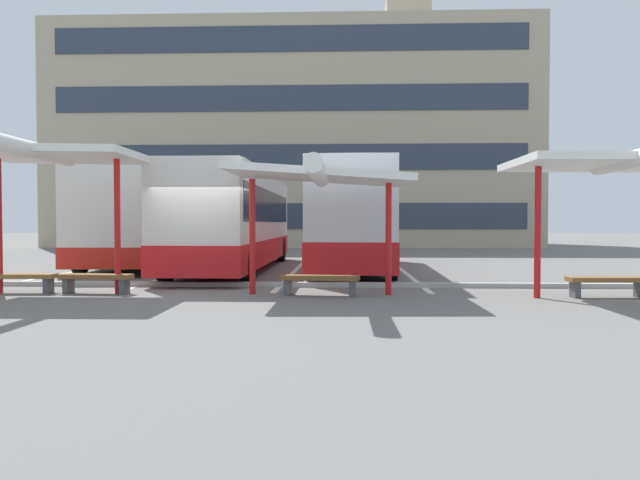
# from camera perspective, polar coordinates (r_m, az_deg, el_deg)

# --- Properties ---
(ground_plane) EXTENTS (160.00, 160.00, 0.00)m
(ground_plane) POSITION_cam_1_polar(r_m,az_deg,el_deg) (15.10, -11.05, -4.57)
(ground_plane) COLOR slate
(terminal_building) EXTENTS (32.89, 13.49, 17.85)m
(terminal_building) POSITION_cam_1_polar(r_m,az_deg,el_deg) (45.33, -2.20, 9.17)
(terminal_building) COLOR tan
(terminal_building) RESTS_ON ground
(coach_bus_0) EXTENTS (3.36, 10.29, 3.73)m
(coach_bus_0) POSITION_cam_1_polar(r_m,az_deg,el_deg) (23.23, -16.37, 1.91)
(coach_bus_0) COLOR silver
(coach_bus_0) RESTS_ON ground
(coach_bus_1) EXTENTS (2.52, 12.31, 3.62)m
(coach_bus_1) POSITION_cam_1_polar(r_m,az_deg,el_deg) (20.80, -8.07, 1.76)
(coach_bus_1) COLOR silver
(coach_bus_1) RESTS_ON ground
(coach_bus_2) EXTENTS (2.88, 11.12, 3.77)m
(coach_bus_2) POSITION_cam_1_polar(r_m,az_deg,el_deg) (20.73, 3.26, 1.98)
(coach_bus_2) COLOR silver
(coach_bus_2) RESTS_ON ground
(lane_stripe_0) EXTENTS (0.16, 14.00, 0.01)m
(lane_stripe_0) POSITION_cam_1_polar(r_m,az_deg,el_deg) (22.56, -21.19, -2.59)
(lane_stripe_0) COLOR white
(lane_stripe_0) RESTS_ON ground
(lane_stripe_1) EXTENTS (0.16, 14.00, 0.01)m
(lane_stripe_1) POSITION_cam_1_polar(r_m,az_deg,el_deg) (21.37, -12.14, -2.74)
(lane_stripe_1) COLOR white
(lane_stripe_1) RESTS_ON ground
(lane_stripe_2) EXTENTS (0.16, 14.00, 0.01)m
(lane_stripe_2) POSITION_cam_1_polar(r_m,az_deg,el_deg) (20.78, -2.29, -2.83)
(lane_stripe_2) COLOR white
(lane_stripe_2) RESTS_ON ground
(lane_stripe_3) EXTENTS (0.16, 14.00, 0.01)m
(lane_stripe_3) POSITION_cam_1_polar(r_m,az_deg,el_deg) (20.82, 7.82, -2.84)
(lane_stripe_3) COLOR white
(lane_stripe_3) RESTS_ON ground
(waiting_shelter_1) EXTENTS (3.78, 4.56, 3.34)m
(waiting_shelter_1) POSITION_cam_1_polar(r_m,az_deg,el_deg) (14.81, -24.33, 7.22)
(waiting_shelter_1) COLOR red
(waiting_shelter_1) RESTS_ON ground
(bench_2) EXTENTS (1.64, 0.47, 0.45)m
(bench_2) POSITION_cam_1_polar(r_m,az_deg,el_deg) (15.41, -26.82, -3.34)
(bench_2) COLOR brown
(bench_2) RESTS_ON ground
(bench_3) EXTENTS (1.69, 0.57, 0.45)m
(bench_3) POSITION_cam_1_polar(r_m,az_deg,el_deg) (14.62, -20.64, -3.52)
(bench_3) COLOR brown
(bench_3) RESTS_ON ground
(waiting_shelter_2) EXTENTS (4.09, 4.43, 2.91)m
(waiting_shelter_2) POSITION_cam_1_polar(r_m,az_deg,el_deg) (13.24, -0.03, 6.01)
(waiting_shelter_2) COLOR red
(waiting_shelter_2) RESTS_ON ground
(bench_4) EXTENTS (1.81, 0.64, 0.45)m
(bench_4) POSITION_cam_1_polar(r_m,az_deg,el_deg) (13.32, -0.02, -3.90)
(bench_4) COLOR brown
(bench_4) RESTS_ON ground
(waiting_shelter_3) EXTENTS (4.09, 4.85, 3.07)m
(waiting_shelter_3) POSITION_cam_1_polar(r_m,az_deg,el_deg) (14.03, 26.58, 6.46)
(waiting_shelter_3) COLOR red
(waiting_shelter_3) RESTS_ON ground
(bench_5) EXTENTS (1.73, 0.49, 0.45)m
(bench_5) POSITION_cam_1_polar(r_m,az_deg,el_deg) (14.38, 25.83, -3.66)
(bench_5) COLOR brown
(bench_5) RESTS_ON ground
(platform_kerb) EXTENTS (44.00, 0.24, 0.12)m
(platform_kerb) POSITION_cam_1_polar(r_m,az_deg,el_deg) (15.49, -10.71, -4.18)
(platform_kerb) COLOR #ADADA8
(platform_kerb) RESTS_ON ground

